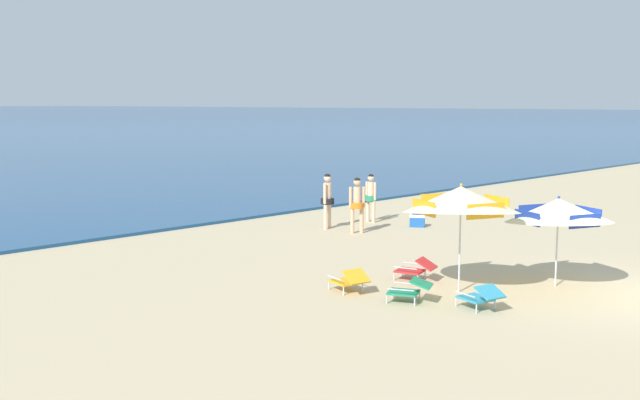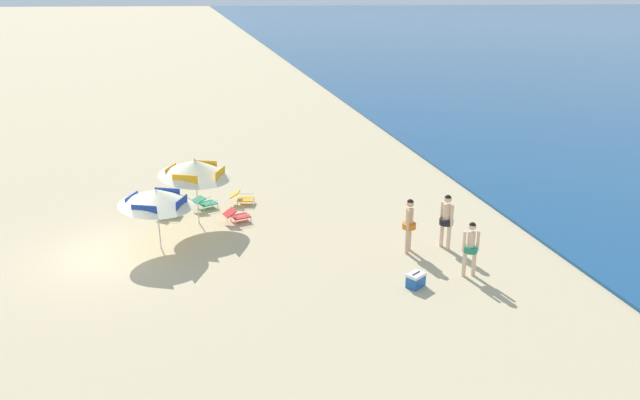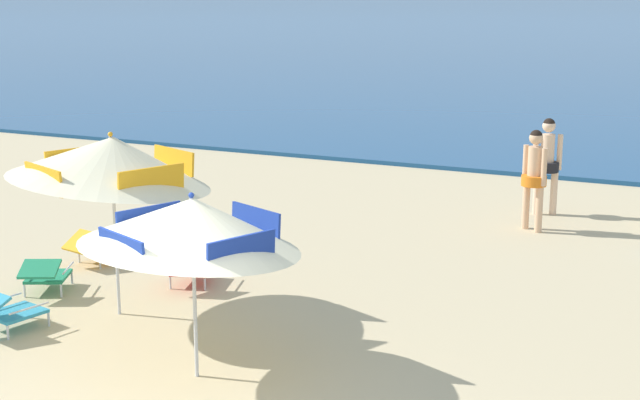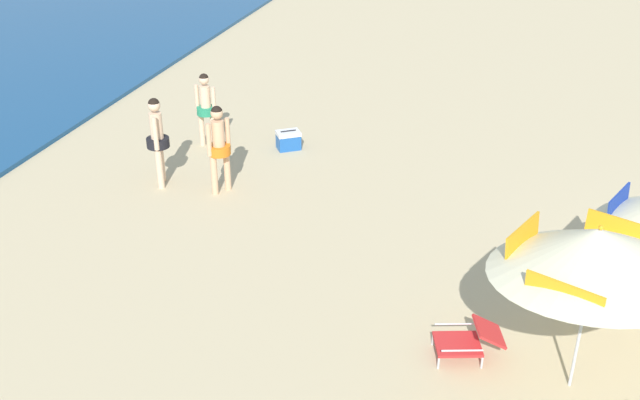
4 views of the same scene
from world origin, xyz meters
name	(u,v)px [view 3 (image 3 of 4)]	position (x,y,z in m)	size (l,w,h in m)	color
beach_umbrella_striped_main	(112,159)	(-2.17, 2.56, 2.00)	(3.55, 3.54, 2.42)	silver
beach_umbrella_striped_second	(192,223)	(-0.22, 1.34, 1.69)	(3.24, 3.25, 2.06)	silver
lounge_chair_under_umbrella	(96,246)	(-3.83, 4.20, 0.27)	(0.72, 0.99, 0.52)	gold
lounge_chair_beside_umbrella	(190,268)	(-1.96, 3.88, 0.27)	(0.77, 1.00, 0.52)	red
lounge_chair_facing_sea	(45,274)	(-3.56, 2.79, 0.28)	(0.85, 1.00, 0.50)	#1E7F56
lounge_chair_spare_folded	(6,310)	(-3.01, 1.47, 0.27)	(0.72, 0.98, 0.52)	teal
person_standing_near_shore	(547,159)	(1.61, 10.18, 1.03)	(0.50, 0.43, 1.77)	beige
person_standing_beside	(534,173)	(1.65, 8.94, 1.00)	(0.45, 0.42, 1.73)	#D8A87F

